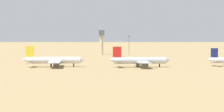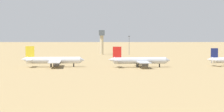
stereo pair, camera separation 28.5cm
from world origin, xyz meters
name	(u,v)px [view 1 (the left image)]	position (x,y,z in m)	size (l,w,h in m)	color
ground	(145,68)	(0.00, 0.00, 0.00)	(4000.00, 4000.00, 0.00)	tan
ridge_west	(84,26)	(-30.88, 984.17, 40.86)	(230.14, 210.58, 81.72)	slate
parked_jet_yellow_3	(53,60)	(-50.94, 6.31, 3.83)	(35.33, 29.56, 11.70)	silver
parked_jet_red_4	(139,61)	(-3.21, 1.47, 3.76)	(34.70, 29.08, 11.48)	silver
control_tower	(101,40)	(-17.39, 152.73, 13.25)	(5.20, 5.20, 21.95)	#C6B793
light_pole_mid	(129,44)	(6.37, 142.34, 9.60)	(1.80, 0.50, 16.74)	#59595E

